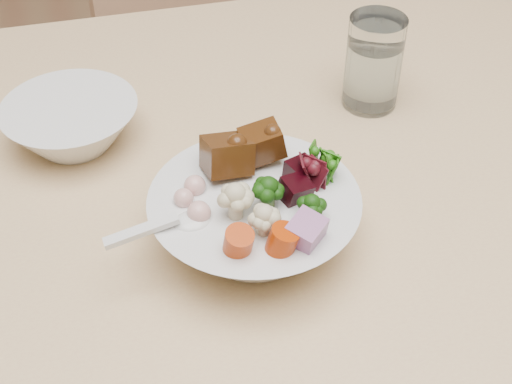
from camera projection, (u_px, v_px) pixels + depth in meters
dining_table at (420, 237)px, 0.86m from camera, size 1.77×1.04×0.81m
chair_far at (211, 117)px, 1.50m from camera, size 0.45×0.45×0.81m
food_bowl at (255, 216)px, 0.71m from camera, size 0.21×0.21×0.11m
soup_spoon at (179, 224)px, 0.67m from camera, size 0.10×0.03×0.02m
water_glass at (373, 66)px, 0.88m from camera, size 0.07×0.07×0.12m
side_bowl at (72, 125)px, 0.84m from camera, size 0.16×0.16×0.05m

